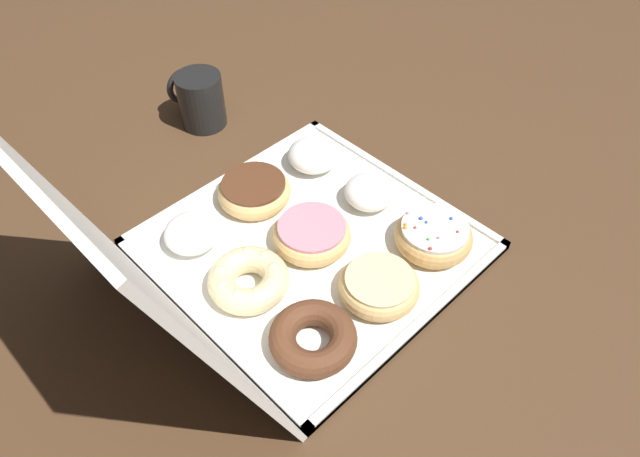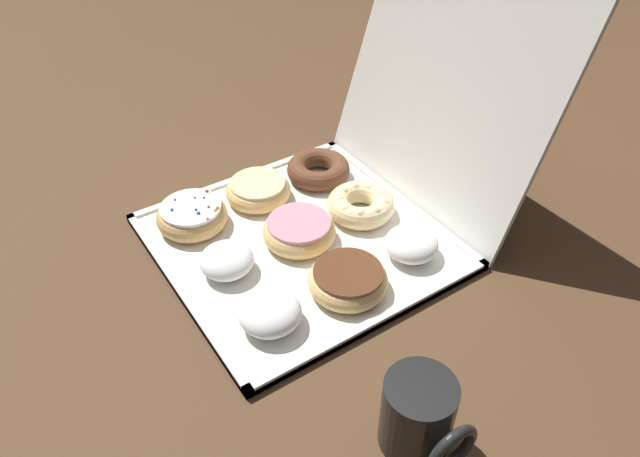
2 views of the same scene
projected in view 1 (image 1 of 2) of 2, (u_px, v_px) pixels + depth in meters
name	position (u px, v px, depth m)	size (l,w,h in m)	color
ground_plane	(312.00, 248.00, 0.90)	(3.00, 3.00, 0.00)	#4C331E
donut_box	(312.00, 245.00, 0.90)	(0.42, 0.42, 0.01)	white
box_lid_open	(116.00, 257.00, 0.62)	(0.42, 0.44, 0.01)	white
sprinkle_donut_0	(434.00, 236.00, 0.88)	(0.12, 0.12, 0.04)	tan
powdered_filled_donut_1	(371.00, 193.00, 0.94)	(0.08, 0.08, 0.04)	white
powdered_filled_donut_2	(314.00, 155.00, 1.00)	(0.09, 0.09, 0.04)	white
glazed_ring_donut_3	(378.00, 286.00, 0.82)	(0.11, 0.11, 0.04)	#E5B770
pink_frosted_donut_4	(313.00, 233.00, 0.88)	(0.12, 0.12, 0.04)	#E5B770
chocolate_frosted_donut_5	(252.00, 192.00, 0.94)	(0.12, 0.12, 0.04)	#E5B770
chocolate_cake_ring_donut_6	(313.00, 338.00, 0.76)	(0.11, 0.11, 0.04)	#59331E
cruller_donut_7	(248.00, 279.00, 0.82)	(0.11, 0.11, 0.04)	beige
powdered_filled_donut_8	(192.00, 233.00, 0.88)	(0.08, 0.08, 0.04)	white
coffee_mug	(200.00, 98.00, 1.08)	(0.10, 0.08, 0.10)	black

